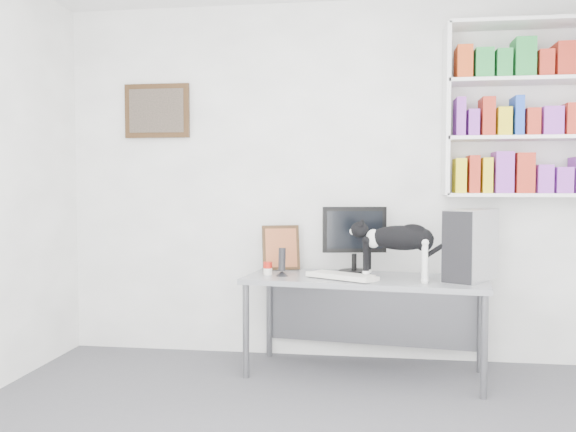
{
  "coord_description": "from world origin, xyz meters",
  "views": [
    {
      "loc": [
        0.39,
        -2.65,
        1.33
      ],
      "look_at": [
        -0.2,
        1.53,
        1.1
      ],
      "focal_mm": 38.0,
      "sensor_mm": 36.0,
      "label": 1
    }
  ],
  "objects_px": {
    "monitor": "(354,239)",
    "speaker": "(282,261)",
    "bookshelf": "(519,110)",
    "leaning_print": "(281,247)",
    "keyboard": "(342,276)",
    "cat": "(398,252)",
    "pc_tower": "(471,245)",
    "soup_can": "(268,268)",
    "desk": "(365,326)"
  },
  "relations": [
    {
      "from": "monitor",
      "to": "desk",
      "type": "bearing_deg",
      "value": -77.03
    },
    {
      "from": "soup_can",
      "to": "speaker",
      "type": "bearing_deg",
      "value": -19.51
    },
    {
      "from": "pc_tower",
      "to": "speaker",
      "type": "distance_m",
      "value": 1.28
    },
    {
      "from": "pc_tower",
      "to": "soup_can",
      "type": "xyz_separation_m",
      "value": [
        -1.38,
        0.04,
        -0.19
      ]
    },
    {
      "from": "pc_tower",
      "to": "desk",
      "type": "bearing_deg",
      "value": -152.36
    },
    {
      "from": "speaker",
      "to": "soup_can",
      "type": "bearing_deg",
      "value": 163.55
    },
    {
      "from": "keyboard",
      "to": "leaning_print",
      "type": "xyz_separation_m",
      "value": [
        -0.48,
        0.37,
        0.15
      ]
    },
    {
      "from": "bookshelf",
      "to": "cat",
      "type": "distance_m",
      "value": 1.36
    },
    {
      "from": "monitor",
      "to": "cat",
      "type": "distance_m",
      "value": 0.44
    },
    {
      "from": "keyboard",
      "to": "leaning_print",
      "type": "distance_m",
      "value": 0.63
    },
    {
      "from": "desk",
      "to": "keyboard",
      "type": "height_order",
      "value": "keyboard"
    },
    {
      "from": "monitor",
      "to": "leaning_print",
      "type": "relative_size",
      "value": 1.42
    },
    {
      "from": "leaning_print",
      "to": "soup_can",
      "type": "relative_size",
      "value": 3.79
    },
    {
      "from": "pc_tower",
      "to": "leaning_print",
      "type": "relative_size",
      "value": 1.37
    },
    {
      "from": "monitor",
      "to": "speaker",
      "type": "xyz_separation_m",
      "value": [
        -0.49,
        -0.22,
        -0.14
      ]
    },
    {
      "from": "monitor",
      "to": "keyboard",
      "type": "distance_m",
      "value": 0.37
    },
    {
      "from": "bookshelf",
      "to": "desk",
      "type": "xyz_separation_m",
      "value": [
        -1.06,
        -0.3,
        -1.51
      ]
    },
    {
      "from": "cat",
      "to": "pc_tower",
      "type": "bearing_deg",
      "value": 22.0
    },
    {
      "from": "pc_tower",
      "to": "cat",
      "type": "bearing_deg",
      "value": -138.77
    },
    {
      "from": "bookshelf",
      "to": "leaning_print",
      "type": "distance_m",
      "value": 1.97
    },
    {
      "from": "monitor",
      "to": "speaker",
      "type": "height_order",
      "value": "monitor"
    },
    {
      "from": "soup_can",
      "to": "leaning_print",
      "type": "bearing_deg",
      "value": 78.81
    },
    {
      "from": "soup_can",
      "to": "cat",
      "type": "distance_m",
      "value": 0.92
    },
    {
      "from": "cat",
      "to": "bookshelf",
      "type": "bearing_deg",
      "value": 36.95
    },
    {
      "from": "pc_tower",
      "to": "speaker",
      "type": "relative_size",
      "value": 2.31
    },
    {
      "from": "speaker",
      "to": "keyboard",
      "type": "bearing_deg",
      "value": -6.39
    },
    {
      "from": "keyboard",
      "to": "soup_can",
      "type": "relative_size",
      "value": 5.26
    },
    {
      "from": "speaker",
      "to": "leaning_print",
      "type": "distance_m",
      "value": 0.32
    },
    {
      "from": "monitor",
      "to": "soup_can",
      "type": "bearing_deg",
      "value": -173.56
    },
    {
      "from": "monitor",
      "to": "soup_can",
      "type": "height_order",
      "value": "monitor"
    },
    {
      "from": "pc_tower",
      "to": "cat",
      "type": "relative_size",
      "value": 0.76
    },
    {
      "from": "desk",
      "to": "speaker",
      "type": "relative_size",
      "value": 8.01
    },
    {
      "from": "leaning_print",
      "to": "soup_can",
      "type": "distance_m",
      "value": 0.3
    },
    {
      "from": "speaker",
      "to": "desk",
      "type": "bearing_deg",
      "value": 5.32
    },
    {
      "from": "bookshelf",
      "to": "monitor",
      "type": "height_order",
      "value": "bookshelf"
    },
    {
      "from": "speaker",
      "to": "cat",
      "type": "height_order",
      "value": "cat"
    },
    {
      "from": "monitor",
      "to": "keyboard",
      "type": "xyz_separation_m",
      "value": [
        -0.07,
        -0.29,
        -0.23
      ]
    },
    {
      "from": "monitor",
      "to": "leaning_print",
      "type": "bearing_deg",
      "value": 160.81
    },
    {
      "from": "speaker",
      "to": "leaning_print",
      "type": "bearing_deg",
      "value": 103.19
    },
    {
      "from": "bookshelf",
      "to": "leaning_print",
      "type": "xyz_separation_m",
      "value": [
        -1.7,
        -0.02,
        -0.99
      ]
    },
    {
      "from": "desk",
      "to": "cat",
      "type": "relative_size",
      "value": 2.63
    },
    {
      "from": "keyboard",
      "to": "monitor",
      "type": "bearing_deg",
      "value": 106.18
    },
    {
      "from": "leaning_print",
      "to": "cat",
      "type": "height_order",
      "value": "cat"
    },
    {
      "from": "bookshelf",
      "to": "cat",
      "type": "height_order",
      "value": "bookshelf"
    },
    {
      "from": "soup_can",
      "to": "desk",
      "type": "bearing_deg",
      "value": -1.27
    },
    {
      "from": "keyboard",
      "to": "pc_tower",
      "type": "bearing_deg",
      "value": 34.7
    },
    {
      "from": "leaning_print",
      "to": "speaker",
      "type": "bearing_deg",
      "value": -97.18
    },
    {
      "from": "desk",
      "to": "soup_can",
      "type": "bearing_deg",
      "value": -174.11
    },
    {
      "from": "monitor",
      "to": "cat",
      "type": "bearing_deg",
      "value": -56.7
    },
    {
      "from": "cat",
      "to": "soup_can",
      "type": "bearing_deg",
      "value": -178.27
    }
  ]
}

